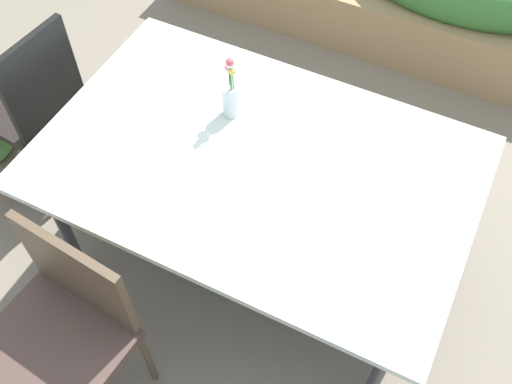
{
  "coord_description": "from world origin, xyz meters",
  "views": [
    {
      "loc": [
        0.66,
        -1.32,
        2.49
      ],
      "look_at": [
        0.03,
        -0.06,
        0.55
      ],
      "focal_mm": 41.46,
      "sensor_mm": 36.0,
      "label": 1
    }
  ],
  "objects_px": {
    "dining_table": "(256,169)",
    "chair_end_left": "(35,103)",
    "chair_near_left": "(59,329)",
    "flower_vase": "(230,94)"
  },
  "relations": [
    {
      "from": "chair_near_left",
      "to": "flower_vase",
      "type": "bearing_deg",
      "value": -93.67
    },
    {
      "from": "chair_end_left",
      "to": "chair_near_left",
      "type": "bearing_deg",
      "value": -132.04
    },
    {
      "from": "dining_table",
      "to": "chair_near_left",
      "type": "distance_m",
      "value": 0.92
    },
    {
      "from": "dining_table",
      "to": "chair_near_left",
      "type": "xyz_separation_m",
      "value": [
        -0.36,
        -0.83,
        -0.18
      ]
    },
    {
      "from": "flower_vase",
      "to": "dining_table",
      "type": "bearing_deg",
      "value": -41.16
    },
    {
      "from": "dining_table",
      "to": "chair_end_left",
      "type": "distance_m",
      "value": 1.13
    },
    {
      "from": "chair_end_left",
      "to": "chair_near_left",
      "type": "distance_m",
      "value": 1.12
    },
    {
      "from": "dining_table",
      "to": "chair_end_left",
      "type": "xyz_separation_m",
      "value": [
        -1.12,
        -0.01,
        -0.14
      ]
    },
    {
      "from": "chair_near_left",
      "to": "flower_vase",
      "type": "xyz_separation_m",
      "value": [
        0.16,
        1.0,
        0.33
      ]
    },
    {
      "from": "dining_table",
      "to": "chair_end_left",
      "type": "height_order",
      "value": "chair_end_left"
    }
  ]
}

